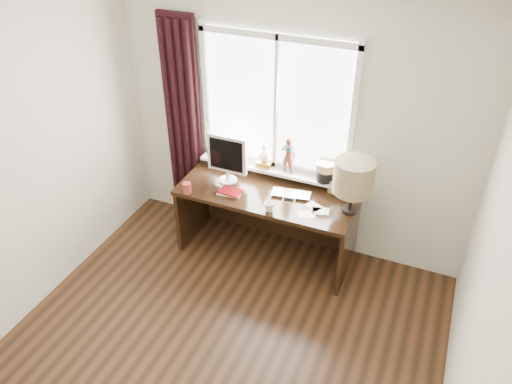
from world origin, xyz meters
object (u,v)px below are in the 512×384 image
at_px(desk, 270,207).
at_px(monitor, 227,156).
at_px(laptop, 291,194).
at_px(red_cup, 187,188).
at_px(table_lamp, 354,177).
at_px(mug, 269,206).

relative_size(desk, monitor, 3.47).
relative_size(laptop, red_cup, 3.46).
xyz_separation_m(monitor, table_lamp, (1.23, -0.04, 0.09)).
bearing_deg(desk, red_cup, -150.11).
bearing_deg(mug, laptop, 71.45).
distance_m(laptop, monitor, 0.71).
bearing_deg(mug, desk, 109.85).
height_order(mug, desk, mug).
bearing_deg(red_cup, table_lamp, 11.38).
distance_m(desk, monitor, 0.68).
distance_m(mug, monitor, 0.68).
bearing_deg(table_lamp, desk, 173.11).
relative_size(desk, table_lamp, 3.27).
xyz_separation_m(red_cup, desk, (0.69, 0.40, -0.30)).
height_order(laptop, red_cup, red_cup).
xyz_separation_m(desk, table_lamp, (0.80, -0.10, 0.61)).
bearing_deg(monitor, table_lamp, -1.81).
height_order(laptop, table_lamp, table_lamp).
bearing_deg(table_lamp, mug, -158.06).
xyz_separation_m(mug, desk, (-0.13, 0.37, -0.29)).
xyz_separation_m(mug, table_lamp, (0.67, 0.27, 0.32)).
height_order(laptop, desk, laptop).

